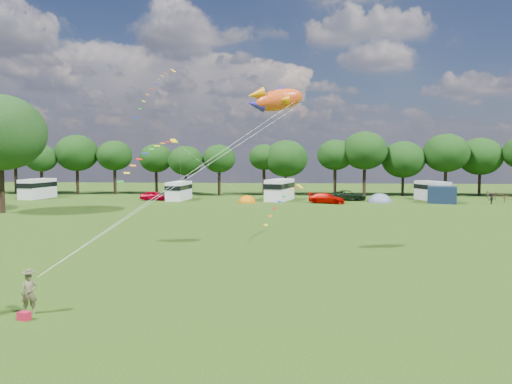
# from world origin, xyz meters

# --- Properties ---
(ground_plane) EXTENTS (180.00, 180.00, 0.00)m
(ground_plane) POSITION_xyz_m (0.00, 0.00, 0.00)
(ground_plane) COLOR black
(ground_plane) RESTS_ON ground
(tree_line) EXTENTS (102.98, 10.98, 10.27)m
(tree_line) POSITION_xyz_m (5.30, 54.99, 6.35)
(tree_line) COLOR black
(tree_line) RESTS_ON ground
(big_tree) EXTENTS (10.00, 10.00, 13.28)m
(big_tree) POSITION_xyz_m (-30.00, 28.00, 9.02)
(big_tree) COLOR black
(big_tree) RESTS_ON ground
(car_a) EXTENTS (4.23, 2.11, 1.35)m
(car_a) POSITION_xyz_m (-17.22, 44.63, 0.68)
(car_a) COLOR #B7001A
(car_a) RESTS_ON ground
(car_c) EXTENTS (5.09, 3.47, 1.41)m
(car_c) POSITION_xyz_m (7.30, 41.73, 0.71)
(car_c) COLOR #B30700
(car_c) RESTS_ON ground
(car_d) EXTENTS (5.37, 2.53, 1.45)m
(car_d) POSITION_xyz_m (10.71, 46.33, 0.72)
(car_d) COLOR black
(car_d) RESTS_ON ground
(campervan_a) EXTENTS (3.48, 6.33, 2.94)m
(campervan_a) POSITION_xyz_m (-35.59, 46.62, 1.58)
(campervan_a) COLOR silver
(campervan_a) RESTS_ON ground
(campervan_b) EXTENTS (2.93, 5.68, 2.67)m
(campervan_b) POSITION_xyz_m (-13.74, 45.34, 1.44)
(campervan_b) COLOR silver
(campervan_b) RESTS_ON ground
(campervan_c) EXTENTS (4.36, 6.73, 3.05)m
(campervan_c) POSITION_xyz_m (0.85, 45.67, 1.64)
(campervan_c) COLOR silver
(campervan_c) RESTS_ON ground
(campervan_d) EXTENTS (4.25, 6.12, 2.76)m
(campervan_d) POSITION_xyz_m (22.83, 47.24, 1.48)
(campervan_d) COLOR #B2B2B4
(campervan_d) RESTS_ON ground
(tent_orange) EXTENTS (2.52, 2.76, 1.97)m
(tent_orange) POSITION_xyz_m (-3.55, 42.01, 0.02)
(tent_orange) COLOR #CE6504
(tent_orange) RESTS_ON ground
(tent_greyblue) EXTENTS (3.31, 3.62, 2.46)m
(tent_greyblue) POSITION_xyz_m (14.77, 43.71, 0.02)
(tent_greyblue) COLOR slate
(tent_greyblue) RESTS_ON ground
(awning_navy) EXTENTS (4.39, 3.93, 2.30)m
(awning_navy) POSITION_xyz_m (22.95, 43.01, 1.15)
(awning_navy) COLOR #111F35
(awning_navy) RESTS_ON ground
(kite_flyer) EXTENTS (0.73, 0.61, 1.70)m
(kite_flyer) POSITION_xyz_m (-8.37, -6.45, 0.85)
(kite_flyer) COLOR brown
(kite_flyer) RESTS_ON ground
(kite_bag) EXTENTS (0.52, 0.41, 0.33)m
(kite_bag) POSITION_xyz_m (-8.18, -7.23, 0.16)
(kite_bag) COLOR #AD142D
(kite_bag) RESTS_ON ground
(fish_kite) EXTENTS (3.91, 1.95, 2.05)m
(fish_kite) POSITION_xyz_m (1.32, 6.27, 10.04)
(fish_kite) COLOR #D94413
(fish_kite) RESTS_ON ground
(streamer_kite_a) EXTENTS (3.17, 5.54, 5.73)m
(streamer_kite_a) POSITION_xyz_m (-11.70, 26.88, 13.96)
(streamer_kite_a) COLOR yellow
(streamer_kite_a) RESTS_ON ground
(streamer_kite_b) EXTENTS (4.28, 4.66, 3.79)m
(streamer_kite_b) POSITION_xyz_m (-9.80, 17.52, 6.73)
(streamer_kite_b) COLOR #D9CB00
(streamer_kite_b) RESTS_ON ground
(streamer_kite_c) EXTENTS (2.99, 4.89, 2.77)m
(streamer_kite_c) POSITION_xyz_m (2.08, 12.28, 3.28)
(streamer_kite_c) COLOR yellow
(streamer_kite_c) RESTS_ON ground
(walker_b) EXTENTS (1.06, 0.93, 1.51)m
(walker_b) POSITION_xyz_m (29.18, 42.42, 0.76)
(walker_b) COLOR black
(walker_b) RESTS_ON ground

